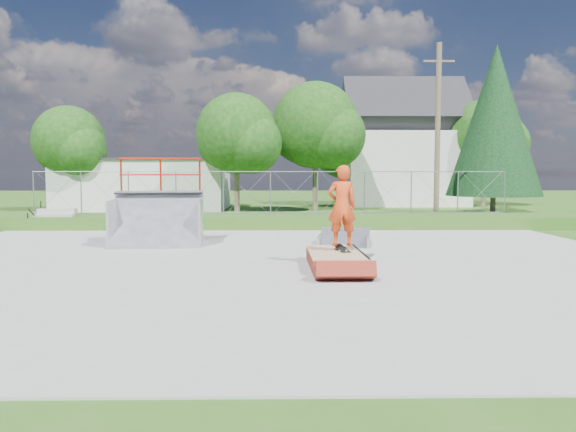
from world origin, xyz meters
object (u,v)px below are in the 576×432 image
grind_box (335,260)px  quarter_pipe (157,201)px  flat_bank_ramp (344,238)px  skater (342,209)px

grind_box → quarter_pipe: bearing=139.8°
quarter_pipe → flat_bank_ramp: size_ratio=1.68×
quarter_pipe → skater: bearing=-42.5°
flat_bank_ramp → skater: skater is taller
grind_box → skater: skater is taller
grind_box → skater: bearing=47.3°
grind_box → flat_bank_ramp: 3.99m
quarter_pipe → flat_bank_ramp: (5.71, -0.21, -1.12)m
flat_bank_ramp → skater: bearing=-87.9°
grind_box → quarter_pipe: size_ratio=0.94×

